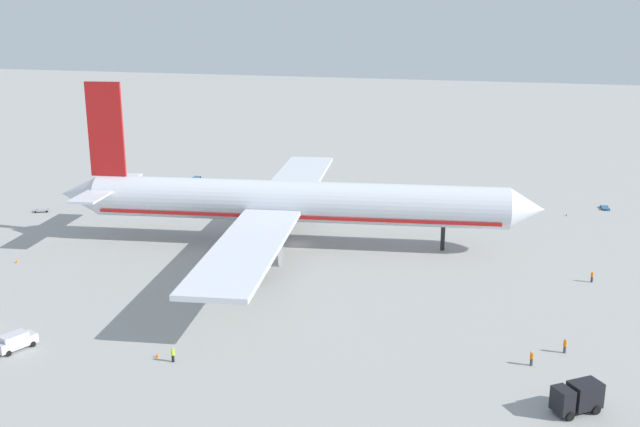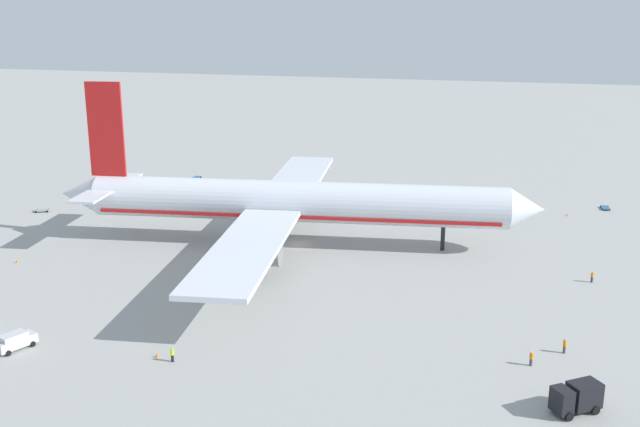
# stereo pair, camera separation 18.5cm
# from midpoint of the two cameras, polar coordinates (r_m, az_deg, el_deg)

# --- Properties ---
(ground_plane) EXTENTS (600.00, 600.00, 0.00)m
(ground_plane) POSITION_cam_midpoint_polar(r_m,az_deg,el_deg) (122.84, -1.79, -2.37)
(ground_plane) COLOR #9E9E99
(airliner) EXTENTS (80.06, 82.13, 26.32)m
(airliner) POSITION_cam_midpoint_polar(r_m,az_deg,el_deg) (121.04, -2.45, 0.86)
(airliner) COLOR silver
(airliner) RESTS_ON ground
(service_truck_2) EXTENTS (5.14, 4.64, 2.97)m
(service_truck_2) POSITION_cam_midpoint_polar(r_m,az_deg,el_deg) (77.38, 19.19, -13.20)
(service_truck_2) COLOR black
(service_truck_2) RESTS_ON ground
(service_van) EXTENTS (3.40, 4.95, 1.97)m
(service_van) POSITION_cam_midpoint_polar(r_m,az_deg,el_deg) (92.59, -22.48, -9.07)
(service_van) COLOR silver
(service_van) RESTS_ON ground
(baggage_cart_0) EXTENTS (1.64, 3.61, 0.40)m
(baggage_cart_0) POSITION_cam_midpoint_polar(r_m,az_deg,el_deg) (172.27, -9.62, 2.74)
(baggage_cart_0) COLOR #26598C
(baggage_cart_0) RESTS_ON ground
(baggage_cart_1) EXTENTS (3.30, 2.45, 0.40)m
(baggage_cart_1) POSITION_cam_midpoint_polar(r_m,az_deg,el_deg) (151.85, -20.70, 0.22)
(baggage_cart_1) COLOR gray
(baggage_cart_1) RESTS_ON ground
(baggage_cart_2) EXTENTS (1.72, 3.61, 0.40)m
(baggage_cart_2) POSITION_cam_midpoint_polar(r_m,az_deg,el_deg) (154.54, 21.08, 0.43)
(baggage_cart_2) COLOR #26598C
(baggage_cart_2) RESTS_ON ground
(ground_worker_0) EXTENTS (0.56, 0.56, 1.67)m
(ground_worker_0) POSITION_cam_midpoint_polar(r_m,az_deg,el_deg) (84.61, -11.35, -10.63)
(ground_worker_0) COLOR black
(ground_worker_0) RESTS_ON ground
(ground_worker_1) EXTENTS (0.47, 0.47, 1.71)m
(ground_worker_1) POSITION_cam_midpoint_polar(r_m,az_deg,el_deg) (85.39, 15.95, -10.68)
(ground_worker_1) COLOR #3F3F47
(ground_worker_1) RESTS_ON ground
(ground_worker_2) EXTENTS (0.48, 0.48, 1.62)m
(ground_worker_2) POSITION_cam_midpoint_polar(r_m,az_deg,el_deg) (112.65, 20.20, -4.60)
(ground_worker_2) COLOR navy
(ground_worker_2) RESTS_ON ground
(ground_worker_3) EXTENTS (0.50, 0.50, 1.74)m
(ground_worker_3) POSITION_cam_midpoint_polar(r_m,az_deg,el_deg) (89.37, 18.32, -9.65)
(ground_worker_3) COLOR #3F3F47
(ground_worker_3) RESTS_ON ground
(traffic_cone_0) EXTENTS (0.36, 0.36, 0.55)m
(traffic_cone_0) POSITION_cam_midpoint_polar(r_m,az_deg,el_deg) (161.23, 8.42, 1.92)
(traffic_cone_0) COLOR orange
(traffic_cone_0) RESTS_ON ground
(traffic_cone_1) EXTENTS (0.36, 0.36, 0.55)m
(traffic_cone_1) POSITION_cam_midpoint_polar(r_m,az_deg,el_deg) (123.10, -22.39, -3.40)
(traffic_cone_1) COLOR orange
(traffic_cone_1) RESTS_ON ground
(traffic_cone_2) EXTENTS (0.36, 0.36, 0.55)m
(traffic_cone_2) POSITION_cam_midpoint_polar(r_m,az_deg,el_deg) (146.83, 18.46, -0.07)
(traffic_cone_2) COLOR orange
(traffic_cone_2) RESTS_ON ground
(traffic_cone_3) EXTENTS (0.36, 0.36, 0.55)m
(traffic_cone_3) POSITION_cam_midpoint_polar(r_m,az_deg,el_deg) (86.24, -12.48, -10.60)
(traffic_cone_3) COLOR orange
(traffic_cone_3) RESTS_ON ground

